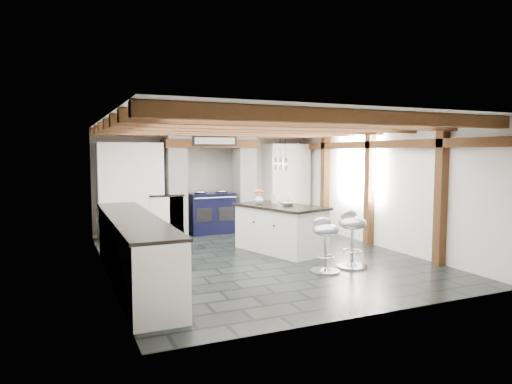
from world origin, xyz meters
name	(u,v)px	position (x,y,z in m)	size (l,w,h in m)	color
ground	(260,258)	(0.00, 0.00, 0.00)	(6.00, 6.00, 0.00)	black
room_shell	(201,191)	(-0.61, 1.42, 1.07)	(6.00, 6.03, 6.00)	silver
range_cooker	(211,212)	(0.00, 2.68, 0.47)	(1.00, 0.63, 0.99)	black
kitchen_island	(280,228)	(0.57, 0.35, 0.43)	(1.35, 1.89, 1.13)	white
bar_stool_near	(352,232)	(1.06, -1.16, 0.56)	(0.49, 0.49, 0.90)	silver
bar_stool_far	(325,239)	(0.53, -1.23, 0.51)	(0.50, 0.50, 0.82)	silver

